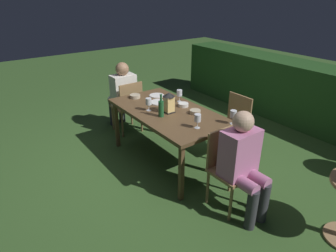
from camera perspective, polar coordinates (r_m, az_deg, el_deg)
name	(u,v)px	position (r m, az deg, el deg)	size (l,w,h in m)	color
ground_plane	(168,160)	(4.17, 0.00, -6.55)	(16.00, 16.00, 0.00)	#385B28
dining_table	(168,114)	(3.85, 0.00, 2.26)	(1.69, 0.90, 0.75)	brown
chair_head_near	(128,105)	(4.79, -7.71, 4.10)	(0.40, 0.42, 0.87)	#937047
person_in_cream	(122,93)	(4.90, -8.92, 6.41)	(0.48, 0.38, 1.15)	white
chair_side_right_b	(233,123)	(4.20, 12.43, 0.59)	(0.42, 0.40, 0.87)	#937047
chair_head_far	(228,165)	(3.23, 11.55, -7.41)	(0.40, 0.42, 0.87)	#937047
person_in_pink	(244,161)	(3.05, 14.47, -6.55)	(0.48, 0.38, 1.15)	#C675A3
lantern_centerpiece	(169,101)	(3.71, 0.16, 4.79)	(0.15, 0.15, 0.27)	black
green_bottle_on_table	(161,108)	(3.60, -1.35, 3.46)	(0.07, 0.07, 0.29)	#1E5B2D
wine_glass_a	(179,94)	(4.10, 2.23, 6.32)	(0.08, 0.08, 0.17)	silver
wine_glass_b	(198,119)	(3.31, 5.77, 1.45)	(0.08, 0.08, 0.17)	silver
wine_glass_c	(233,115)	(3.48, 12.56, 2.17)	(0.08, 0.08, 0.17)	silver
wine_glass_d	(149,102)	(3.79, -3.80, 4.66)	(0.08, 0.08, 0.17)	silver
plate_a	(157,96)	(4.35, -2.21, 5.93)	(0.22, 0.22, 0.01)	white
plate_b	(158,102)	(4.09, -1.89, 4.64)	(0.24, 0.24, 0.01)	white
bowl_olives	(135,96)	(4.29, -6.42, 5.78)	(0.15, 0.15, 0.05)	#BCAD8E
bowl_bread	(183,105)	(3.96, 2.98, 4.16)	(0.14, 0.14, 0.05)	silver
bowl_salad	(195,112)	(3.74, 5.30, 2.79)	(0.14, 0.14, 0.05)	#BCAD8E
hedge_backdrop	(286,90)	(5.78, 21.92, 6.58)	(4.55, 0.67, 1.04)	#234C1E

